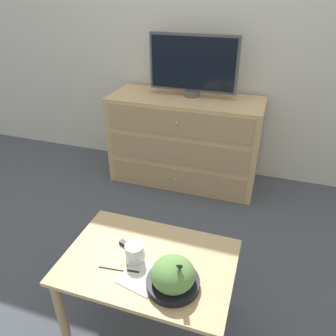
# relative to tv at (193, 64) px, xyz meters

# --- Properties ---
(ground_plane) EXTENTS (12.00, 12.00, 0.00)m
(ground_plane) POSITION_rel_tv_xyz_m (0.03, 0.21, -0.98)
(ground_plane) COLOR #474C56
(wall_back) EXTENTS (12.00, 0.05, 2.60)m
(wall_back) POSITION_rel_tv_xyz_m (0.03, 0.24, 0.32)
(wall_back) COLOR silver
(wall_back) RESTS_ON ground_plane
(dresser) EXTENTS (1.22, 0.49, 0.74)m
(dresser) POSITION_rel_tv_xyz_m (-0.04, -0.05, -0.62)
(dresser) COLOR tan
(dresser) RESTS_ON ground_plane
(tv) EXTENTS (0.69, 0.12, 0.47)m
(tv) POSITION_rel_tv_xyz_m (0.00, 0.00, 0.00)
(tv) COLOR #515156
(tv) RESTS_ON dresser
(coffee_table) EXTENTS (0.77, 0.53, 0.43)m
(coffee_table) POSITION_rel_tv_xyz_m (0.19, -1.47, -0.62)
(coffee_table) COLOR tan
(coffee_table) RESTS_ON ground_plane
(takeout_bowl) EXTENTS (0.22, 0.22, 0.17)m
(takeout_bowl) POSITION_rel_tv_xyz_m (0.34, -1.57, -0.50)
(takeout_bowl) COLOR black
(takeout_bowl) RESTS_ON coffee_table
(drink_cup) EXTENTS (0.08, 0.08, 0.09)m
(drink_cup) POSITION_rel_tv_xyz_m (0.13, -1.49, -0.51)
(drink_cup) COLOR white
(drink_cup) RESTS_ON coffee_table
(napkin) EXTENTS (0.20, 0.20, 0.00)m
(napkin) POSITION_rel_tv_xyz_m (0.20, -1.57, -0.55)
(napkin) COLOR white
(napkin) RESTS_ON coffee_table
(knife) EXTENTS (0.18, 0.03, 0.01)m
(knife) POSITION_rel_tv_xyz_m (0.09, -1.57, -0.55)
(knife) COLOR black
(knife) RESTS_ON coffee_table
(remote_control) EXTENTS (0.14, 0.07, 0.02)m
(remote_control) POSITION_rel_tv_xyz_m (0.09, -1.43, -0.54)
(remote_control) COLOR black
(remote_control) RESTS_ON coffee_table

